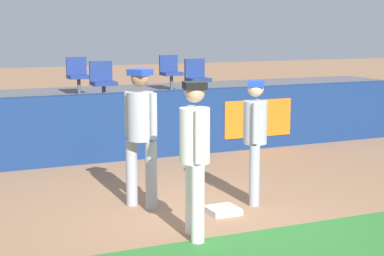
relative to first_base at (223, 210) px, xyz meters
name	(u,v)px	position (x,y,z in m)	size (l,w,h in m)	color
ground_plane	(203,213)	(-0.23, 0.12, -0.04)	(60.00, 60.00, 0.00)	#936B4C
first_base	(223,210)	(0.00, 0.00, 0.00)	(0.40, 0.40, 0.08)	white
player_fielder_home	(195,149)	(-0.74, -0.73, 1.02)	(0.43, 0.55, 1.84)	white
player_runner_visitor	(255,133)	(0.64, 0.28, 0.96)	(0.45, 0.45, 1.72)	#9EA3AD
player_coach_visitor	(141,128)	(-0.88, 0.72, 1.06)	(0.50, 0.50, 1.90)	#9EA3AD
field_wall	(120,127)	(-0.21, 3.77, 0.58)	(18.00, 0.26, 1.25)	navy
bleacher_platform	(84,117)	(-0.23, 6.34, 0.41)	(18.00, 4.80, 0.90)	#59595E
seat_front_center	(103,80)	(-0.11, 5.21, 1.33)	(0.47, 0.44, 0.84)	#4C4C51
seat_back_right	(170,70)	(2.11, 7.01, 1.33)	(0.47, 0.44, 0.84)	#4C4C51
seat_front_right	(197,76)	(2.00, 5.21, 1.33)	(0.46, 0.44, 0.84)	#4C4C51
seat_back_center	(78,73)	(-0.17, 7.01, 1.33)	(0.47, 0.44, 0.84)	#4C4C51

